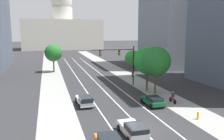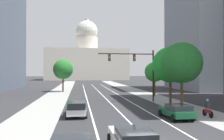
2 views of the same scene
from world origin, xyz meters
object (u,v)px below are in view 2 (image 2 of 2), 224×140
object	(u,v)px
street_tree_near_right	(182,63)
street_tree_near_left	(63,69)
capitol_building	(87,61)
car_white	(76,108)
cyclist	(208,108)
car_silver	(132,139)
street_tree_far_right	(170,65)
street_tree_mid_right	(154,72)
car_green	(177,111)
traffic_signal_mast	(137,65)

from	to	relation	value
street_tree_near_right	street_tree_near_left	size ratio (longest dim) A/B	1.11
capitol_building	car_white	xyz separation A→B (m)	(-4.50, -112.11, -9.85)
capitol_building	cyclist	distance (m)	114.85
street_tree_near_right	street_tree_near_left	distance (m)	30.18
capitol_building	cyclist	size ratio (longest dim) A/B	25.57
car_silver	cyclist	size ratio (longest dim) A/B	2.48
car_silver	street_tree_near_right	bearing A→B (deg)	-33.12
street_tree_far_right	car_silver	bearing A→B (deg)	-117.54
street_tree_mid_right	street_tree_far_right	xyz separation A→B (m)	(-1.83, -12.00, 0.91)
car_silver	street_tree_near_left	size ratio (longest dim) A/B	0.61
car_silver	street_tree_near_right	world-z (taller)	street_tree_near_right
car_green	capitol_building	bearing A→B (deg)	-0.33
street_tree_mid_right	street_tree_near_left	size ratio (longest dim) A/B	0.86
car_green	street_tree_near_right	size ratio (longest dim) A/B	0.54
capitol_building	street_tree_near_right	size ratio (longest dim) A/B	5.70
car_white	traffic_signal_mast	size ratio (longest dim) A/B	0.57
car_green	car_silver	size ratio (longest dim) A/B	0.97
street_tree_mid_right	street_tree_near_left	distance (m)	20.39
car_silver	street_tree_mid_right	distance (m)	30.60
cyclist	street_tree_mid_right	world-z (taller)	street_tree_mid_right
car_white	street_tree_near_left	size ratio (longest dim) A/B	0.66
car_green	street_tree_mid_right	world-z (taller)	street_tree_mid_right
capitol_building	car_green	world-z (taller)	capitol_building
traffic_signal_mast	car_green	bearing A→B (deg)	-87.21
capitol_building	street_tree_mid_right	xyz separation A→B (m)	(8.95, -94.45, -6.40)
street_tree_near_right	cyclist	bearing A→B (deg)	-88.74
capitol_building	street_tree_near_left	world-z (taller)	capitol_building
street_tree_mid_right	street_tree_near_left	xyz separation A→B (m)	(-16.63, 11.77, 0.60)
capitol_building	car_green	distance (m)	115.05
traffic_signal_mast	capitol_building	bearing A→B (deg)	92.20
capitol_building	street_tree_far_right	distance (m)	106.83
street_tree_mid_right	street_tree_near_left	world-z (taller)	street_tree_near_left
car_white	cyclist	xyz separation A→B (m)	(12.25, -2.06, 0.08)
car_white	street_tree_far_right	distance (m)	13.65
capitol_building	cyclist	xyz separation A→B (m)	(7.75, -114.18, -9.77)
traffic_signal_mast	street_tree_far_right	size ratio (longest dim) A/B	1.08
traffic_signal_mast	street_tree_mid_right	distance (m)	9.14
street_tree_far_right	street_tree_near_left	world-z (taller)	street_tree_far_right
car_green	street_tree_mid_right	bearing A→B (deg)	-15.03
car_white	street_tree_far_right	bearing A→B (deg)	-65.70
street_tree_far_right	street_tree_near_right	size ratio (longest dim) A/B	0.96
car_white	car_silver	bearing A→B (deg)	-166.24
car_silver	car_white	bearing A→B (deg)	14.85
traffic_signal_mast	street_tree_mid_right	bearing A→B (deg)	56.27
street_tree_mid_right	street_tree_far_right	distance (m)	12.18
car_white	street_tree_near_right	xyz separation A→B (m)	(12.13, 3.43, 4.53)
car_white	cyclist	bearing A→B (deg)	-101.22
street_tree_far_right	street_tree_near_left	bearing A→B (deg)	121.91
traffic_signal_mast	street_tree_near_left	bearing A→B (deg)	120.96
traffic_signal_mast	street_tree_near_left	distance (m)	22.54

